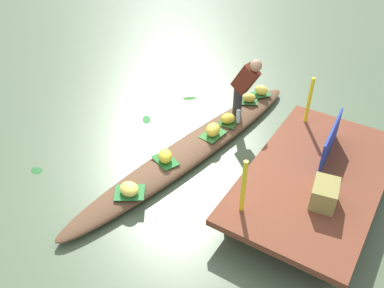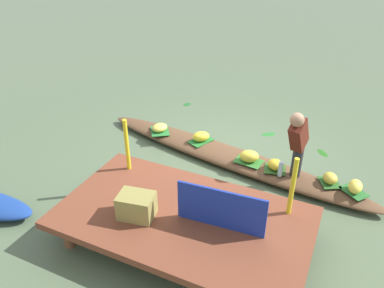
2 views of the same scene
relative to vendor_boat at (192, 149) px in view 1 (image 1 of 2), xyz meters
The scene contains 24 objects.
canal_water 0.10m from the vendor_boat, ahead, with size 40.00×40.00×0.00m, color #516347.
dock_platform 2.05m from the vendor_boat, 93.89° to the left, with size 3.20×1.80×0.41m.
vendor_boat is the anchor object (origin of this frame).
leaf_mat_0 2.11m from the vendor_boat, behind, with size 0.38×0.25×0.01m, color #27652C.
banana_bunch_0 2.12m from the vendor_boat, behind, with size 0.27×0.19×0.19m, color #F9DD4F.
leaf_mat_1 0.91m from the vendor_boat, 167.32° to the left, with size 0.31×0.33×0.01m, color #2B531F.
banana_bunch_1 0.93m from the vendor_boat, 167.32° to the left, with size 0.22×0.26×0.17m, color gold.
leaf_mat_2 0.47m from the vendor_boat, 160.37° to the left, with size 0.44×0.30×0.01m, color #2F712B.
banana_bunch_2 0.50m from the vendor_boat, 160.37° to the left, with size 0.32×0.23×0.20m, color yellow.
leaf_mat_3 1.44m from the vendor_boat, ahead, with size 0.43×0.33×0.01m, color #287333.
banana_bunch_3 1.45m from the vendor_boat, ahead, with size 0.31×0.25×0.14m, color #EAD152.
leaf_mat_4 1.74m from the vendor_boat, behind, with size 0.33×0.27×0.01m, color #2A5E24.
banana_bunch_4 1.75m from the vendor_boat, behind, with size 0.24×0.21×0.16m, color gold.
leaf_mat_5 0.59m from the vendor_boat, 13.62° to the right, with size 0.43×0.28×0.01m, color #246F2A.
banana_bunch_5 0.61m from the vendor_boat, 13.62° to the right, with size 0.31×0.21×0.18m, color yellow.
vendor_person 1.45m from the vendor_boat, 164.27° to the left, with size 0.26×0.54×1.19m.
water_bottle 1.08m from the vendor_boat, 160.96° to the left, with size 0.07×0.07×0.25m, color silver.
market_banner 2.21m from the vendor_boat, 107.46° to the left, with size 1.09×0.03×0.54m, color navy.
railing_post_west 2.09m from the vendor_boat, 133.12° to the left, with size 0.06×0.06×0.82m, color yellow.
railing_post_east 1.92m from the vendor_boat, 53.38° to the left, with size 0.06×0.06×0.82m, color yellow.
produce_crate 2.37m from the vendor_boat, 80.61° to the left, with size 0.44×0.32×0.32m, color olive.
drifting_plant_0 1.33m from the vendor_boat, 108.23° to the right, with size 0.29×0.15×0.01m, color #28712C.
drifting_plant_1 1.79m from the vendor_boat, 146.59° to the right, with size 0.29×0.13×0.01m, color #235F1A.
drifting_plant_2 2.52m from the vendor_boat, 48.27° to the right, with size 0.22×0.16×0.01m, color #235F28.
Camera 1 is at (4.60, 2.89, 4.40)m, focal length 38.91 mm.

